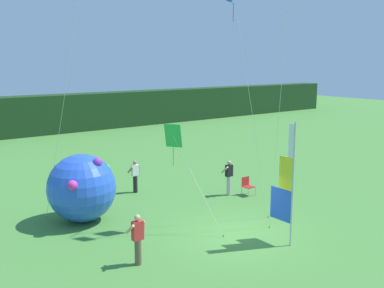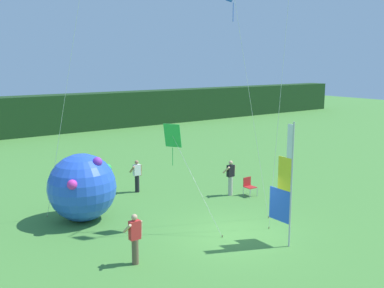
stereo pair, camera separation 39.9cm
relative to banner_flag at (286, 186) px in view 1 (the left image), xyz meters
The scene contains 10 objects.
ground_plane 2.85m from the banner_flag, 118.13° to the left, with size 120.00×120.00×0.00m, color #478438.
distant_treeline 29.72m from the banner_flag, 91.71° to the left, with size 80.00×2.40×3.46m, color #193819.
banner_flag is the anchor object (origin of this frame).
person_near_banner 6.16m from the banner_flag, 67.49° to the left, with size 0.55×0.48×1.74m.
person_mid_field 5.51m from the banner_flag, 161.74° to the left, with size 0.55×0.48×1.69m.
person_far_left 8.90m from the banner_flag, 97.33° to the left, with size 0.55×0.48×1.63m.
inflatable_balloon 8.18m from the banner_flag, 126.72° to the left, with size 2.83×2.79×2.79m.
folding_chair 6.11m from the banner_flag, 58.90° to the left, with size 0.51×0.51×0.89m.
kite_green_diamond_1 4.48m from the banner_flag, 123.13° to the left, with size 1.24×2.24×4.16m.
kite_blue_diamond_3 6.87m from the banner_flag, 89.11° to the left, with size 1.91×1.02×9.40m.
Camera 1 is at (-10.92, -11.72, 6.48)m, focal length 41.53 mm.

